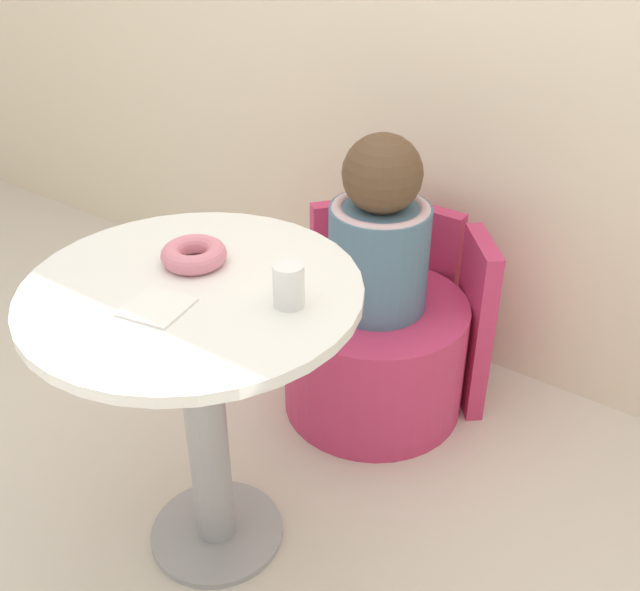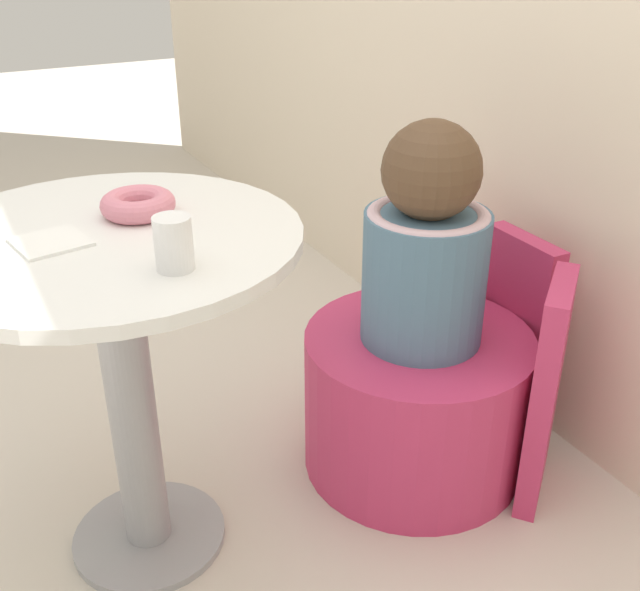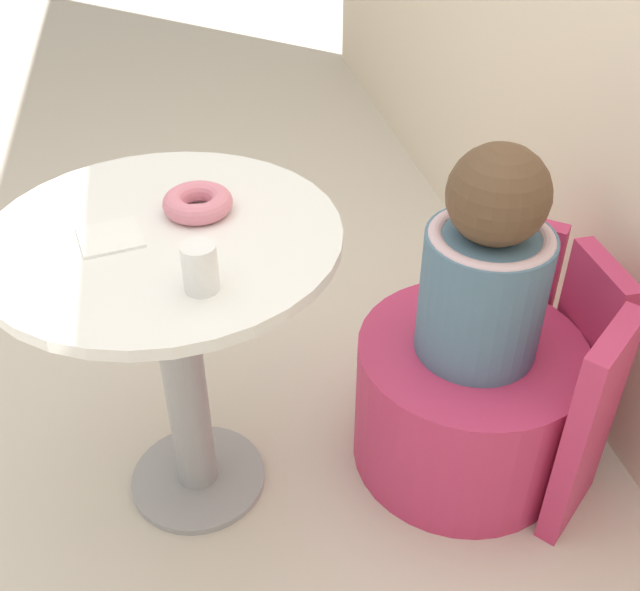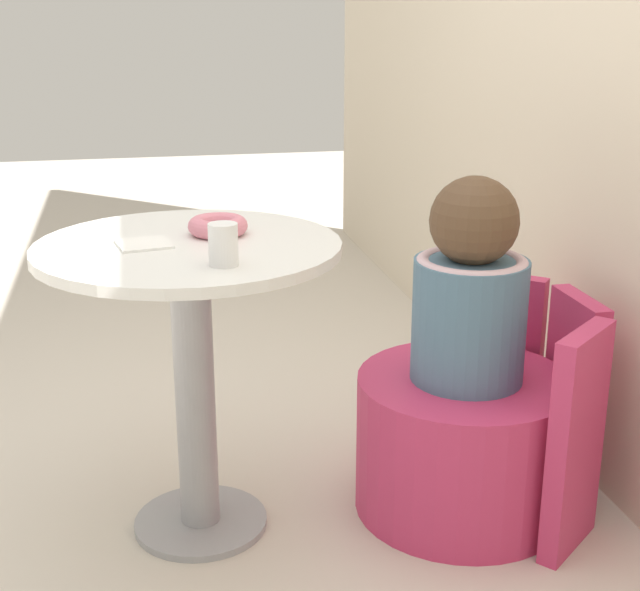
% 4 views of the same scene
% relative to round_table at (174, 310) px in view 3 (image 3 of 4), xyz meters
% --- Properties ---
extents(ground_plane, '(12.00, 12.00, 0.00)m').
position_rel_round_table_xyz_m(ground_plane, '(0.04, -0.03, -0.54)').
color(ground_plane, beige).
extents(round_table, '(0.70, 0.70, 0.74)m').
position_rel_round_table_xyz_m(round_table, '(0.00, 0.00, 0.00)').
color(round_table, '#99999E').
rests_on(round_table, ground_plane).
extents(tub_chair, '(0.54, 0.54, 0.36)m').
position_rel_round_table_xyz_m(tub_chair, '(0.05, 0.67, -0.36)').
color(tub_chair, '#C63360').
rests_on(tub_chair, ground_plane).
extents(booth_backrest, '(0.64, 0.24, 0.55)m').
position_rel_round_table_xyz_m(booth_backrest, '(0.05, 0.90, -0.27)').
color(booth_backrest, '#C63360').
rests_on(booth_backrest, ground_plane).
extents(child_figure, '(0.28, 0.28, 0.51)m').
position_rel_round_table_xyz_m(child_figure, '(0.05, 0.67, 0.05)').
color(child_figure, slate).
rests_on(child_figure, tub_chair).
extents(donut, '(0.14, 0.14, 0.04)m').
position_rel_round_table_xyz_m(donut, '(-0.06, 0.07, 0.21)').
color(donut, pink).
rests_on(donut, round_table).
extents(cup, '(0.06, 0.06, 0.09)m').
position_rel_round_table_xyz_m(cup, '(0.20, 0.06, 0.24)').
color(cup, white).
rests_on(cup, round_table).
extents(paper_napkin, '(0.13, 0.13, 0.01)m').
position_rel_round_table_xyz_m(paper_napkin, '(0.00, -0.10, 0.19)').
color(paper_napkin, white).
rests_on(paper_napkin, round_table).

